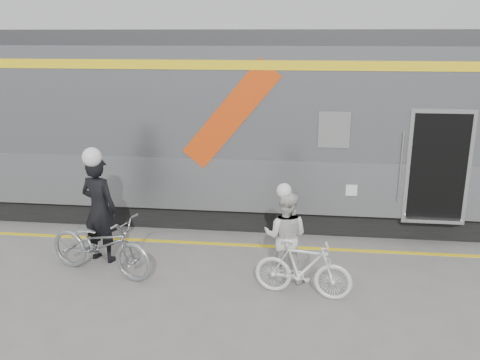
# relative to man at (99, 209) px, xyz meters

# --- Properties ---
(ground) EXTENTS (90.00, 90.00, 0.00)m
(ground) POSITION_rel_man_xyz_m (2.43, -1.20, -0.98)
(ground) COLOR slate
(ground) RESTS_ON ground
(train) EXTENTS (24.00, 3.17, 4.10)m
(train) POSITION_rel_man_xyz_m (4.00, 3.00, 1.08)
(train) COLOR black
(train) RESTS_ON ground
(safety_strip) EXTENTS (24.00, 0.12, 0.01)m
(safety_strip) POSITION_rel_man_xyz_m (2.43, 0.95, -0.97)
(safety_strip) COLOR yellow
(safety_strip) RESTS_ON ground
(man) EXTENTS (0.82, 0.65, 1.96)m
(man) POSITION_rel_man_xyz_m (0.00, 0.00, 0.00)
(man) COLOR black
(man) RESTS_ON ground
(bicycle_left) EXTENTS (2.17, 1.28, 1.08)m
(bicycle_left) POSITION_rel_man_xyz_m (0.20, -0.55, -0.44)
(bicycle_left) COLOR #97999E
(bicycle_left) RESTS_ON ground
(woman) EXTENTS (0.84, 0.71, 1.55)m
(woman) POSITION_rel_man_xyz_m (3.36, -0.37, -0.21)
(woman) COLOR silver
(woman) RESTS_ON ground
(bicycle_right) EXTENTS (1.61, 0.70, 0.94)m
(bicycle_right) POSITION_rel_man_xyz_m (3.66, -0.92, -0.51)
(bicycle_right) COLOR white
(bicycle_right) RESTS_ON ground
(helmet_man) EXTENTS (0.34, 0.34, 0.34)m
(helmet_man) POSITION_rel_man_xyz_m (0.00, 0.00, 1.15)
(helmet_man) COLOR white
(helmet_man) RESTS_ON man
(helmet_woman) EXTENTS (0.25, 0.25, 0.25)m
(helmet_woman) POSITION_rel_man_xyz_m (3.36, -0.37, 0.69)
(helmet_woman) COLOR white
(helmet_woman) RESTS_ON woman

